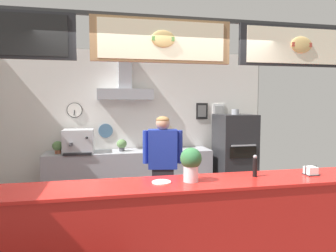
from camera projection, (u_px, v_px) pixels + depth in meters
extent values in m
cube|color=#9E9E99|center=(136.00, 123.00, 5.99)|extent=(5.21, 0.12, 2.83)
cube|color=white|center=(137.00, 123.00, 5.93)|extent=(5.17, 0.01, 2.79)
cylinder|color=black|center=(75.00, 110.00, 5.66)|extent=(0.28, 0.02, 0.28)
cylinder|color=white|center=(75.00, 110.00, 5.64)|extent=(0.26, 0.01, 0.26)
cube|color=black|center=(74.00, 113.00, 5.64)|extent=(0.03, 0.01, 0.10)
cylinder|color=teal|center=(106.00, 131.00, 5.80)|extent=(0.27, 0.02, 0.27)
cylinder|color=beige|center=(166.00, 131.00, 6.04)|extent=(0.29, 0.02, 0.29)
cube|color=white|center=(219.00, 110.00, 6.23)|extent=(0.25, 0.02, 0.24)
cube|color=#B1B1B1|center=(219.00, 110.00, 6.22)|extent=(0.18, 0.01, 0.17)
cube|color=black|center=(202.00, 111.00, 6.16)|extent=(0.24, 0.02, 0.33)
cube|color=slate|center=(202.00, 111.00, 6.15)|extent=(0.17, 0.01, 0.24)
cube|color=#A3A5AD|center=(125.00, 94.00, 5.67)|extent=(1.04, 0.34, 0.20)
cube|color=#A3A5AD|center=(125.00, 70.00, 5.69)|extent=(0.24, 0.24, 0.71)
cube|color=#2D2D2D|center=(162.00, 17.00, 3.13)|extent=(4.79, 0.04, 0.04)
cube|color=olive|center=(162.00, 41.00, 3.12)|extent=(1.47, 0.05, 0.45)
cube|color=beige|center=(163.00, 40.00, 3.10)|extent=(1.32, 0.01, 0.40)
ellipsoid|color=#E5BC70|center=(163.00, 39.00, 3.08)|extent=(0.25, 0.04, 0.17)
cube|color=#51843D|center=(163.00, 39.00, 3.08)|extent=(0.23, 0.01, 0.04)
cube|color=black|center=(299.00, 46.00, 3.45)|extent=(1.47, 0.05, 0.45)
cube|color=#F2E5C6|center=(301.00, 46.00, 3.42)|extent=(1.32, 0.01, 0.40)
ellipsoid|color=#E5BC70|center=(301.00, 45.00, 3.41)|extent=(0.26, 0.04, 0.19)
cube|color=#B74233|center=(302.00, 45.00, 3.40)|extent=(0.25, 0.01, 0.05)
cube|color=red|center=(168.00, 235.00, 2.99)|extent=(4.46, 0.57, 1.00)
cube|color=red|center=(168.00, 184.00, 2.95)|extent=(4.54, 0.60, 0.03)
cube|color=#A3A5AD|center=(130.00, 175.00, 5.64)|extent=(3.04, 0.61, 0.92)
cube|color=gray|center=(130.00, 190.00, 5.66)|extent=(2.89, 0.57, 0.02)
cube|color=#232326|center=(234.00, 156.00, 5.75)|extent=(0.67, 0.71, 1.59)
cube|color=black|center=(243.00, 152.00, 5.38)|extent=(0.50, 0.02, 0.20)
cube|color=#A3A5AD|center=(244.00, 145.00, 5.35)|extent=(0.47, 0.02, 0.02)
cylinder|color=#A3A5AD|center=(235.00, 112.00, 5.68)|extent=(0.14, 0.14, 0.10)
cube|color=#232328|center=(163.00, 198.00, 4.33)|extent=(0.33, 0.25, 0.88)
cube|color=#1E339E|center=(163.00, 149.00, 4.27)|extent=(0.44, 0.29, 0.55)
cylinder|color=#1E339E|center=(180.00, 147.00, 4.28)|extent=(0.08, 0.08, 0.47)
cylinder|color=#1E339E|center=(146.00, 147.00, 4.26)|extent=(0.08, 0.08, 0.47)
sphere|color=tan|center=(163.00, 123.00, 4.25)|extent=(0.20, 0.20, 0.20)
ellipsoid|color=olive|center=(163.00, 120.00, 4.24)|extent=(0.19, 0.19, 0.11)
cube|color=silver|center=(79.00, 141.00, 5.39)|extent=(0.52, 0.45, 0.42)
cylinder|color=#4C4C51|center=(71.00, 144.00, 5.12)|extent=(0.06, 0.06, 0.06)
cube|color=black|center=(77.00, 154.00, 5.14)|extent=(0.47, 0.10, 0.04)
sphere|color=black|center=(87.00, 138.00, 5.17)|extent=(0.04, 0.04, 0.04)
cylinder|color=#4C4C51|center=(122.00, 149.00, 5.56)|extent=(0.10, 0.10, 0.07)
ellipsoid|color=#5B844C|center=(122.00, 144.00, 5.55)|extent=(0.18, 0.18, 0.17)
cylinder|color=#9E563D|center=(58.00, 152.00, 5.31)|extent=(0.10, 0.10, 0.07)
ellipsoid|color=#5B844C|center=(58.00, 146.00, 5.30)|extent=(0.19, 0.19, 0.17)
cube|color=#262628|center=(311.00, 174.00, 3.28)|extent=(0.13, 0.13, 0.01)
cylinder|color=#262628|center=(305.00, 170.00, 3.26)|extent=(0.01, 0.01, 0.10)
cylinder|color=#262628|center=(316.00, 170.00, 3.28)|extent=(0.01, 0.01, 0.10)
cube|color=white|center=(311.00, 171.00, 3.27)|extent=(0.11, 0.11, 0.09)
cylinder|color=silver|center=(191.00, 174.00, 3.00)|extent=(0.15, 0.15, 0.16)
cylinder|color=gray|center=(191.00, 179.00, 3.00)|extent=(0.14, 0.14, 0.05)
ellipsoid|color=#2D6638|center=(191.00, 158.00, 2.99)|extent=(0.21, 0.21, 0.21)
cylinder|color=black|center=(255.00, 167.00, 3.19)|extent=(0.05, 0.05, 0.20)
sphere|color=gray|center=(255.00, 157.00, 3.18)|extent=(0.04, 0.04, 0.04)
cylinder|color=white|center=(161.00, 182.00, 2.96)|extent=(0.19, 0.19, 0.01)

